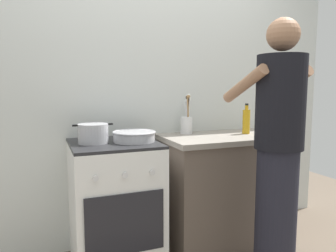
# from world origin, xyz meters

# --- Properties ---
(back_wall) EXTENTS (3.20, 0.10, 2.50)m
(back_wall) POSITION_xyz_m (0.20, 0.50, 1.25)
(back_wall) COLOR silver
(back_wall) RESTS_ON ground
(countertop) EXTENTS (1.00, 0.60, 0.90)m
(countertop) POSITION_xyz_m (0.55, 0.15, 0.45)
(countertop) COLOR brown
(countertop) RESTS_ON ground
(stove_range) EXTENTS (0.60, 0.62, 0.90)m
(stove_range) POSITION_xyz_m (-0.35, 0.15, 0.45)
(stove_range) COLOR white
(stove_range) RESTS_ON ground
(pot) EXTENTS (0.27, 0.21, 0.13)m
(pot) POSITION_xyz_m (-0.49, 0.16, 0.97)
(pot) COLOR #B2B2B7
(pot) RESTS_ON stove_range
(mixing_bowl) EXTENTS (0.31, 0.31, 0.08)m
(mixing_bowl) POSITION_xyz_m (-0.21, 0.12, 0.94)
(mixing_bowl) COLOR #B7B7BC
(mixing_bowl) RESTS_ON stove_range
(utensil_crock) EXTENTS (0.10, 0.10, 0.33)m
(utensil_crock) POSITION_xyz_m (0.31, 0.34, 1.00)
(utensil_crock) COLOR silver
(utensil_crock) RESTS_ON countertop
(oil_bottle) EXTENTS (0.06, 0.06, 0.25)m
(oil_bottle) POSITION_xyz_m (0.77, 0.16, 1.01)
(oil_bottle) COLOR gold
(oil_bottle) RESTS_ON countertop
(person) EXTENTS (0.41, 0.50, 1.70)m
(person) POSITION_xyz_m (0.56, -0.47, 0.86)
(person) COLOR black
(person) RESTS_ON ground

